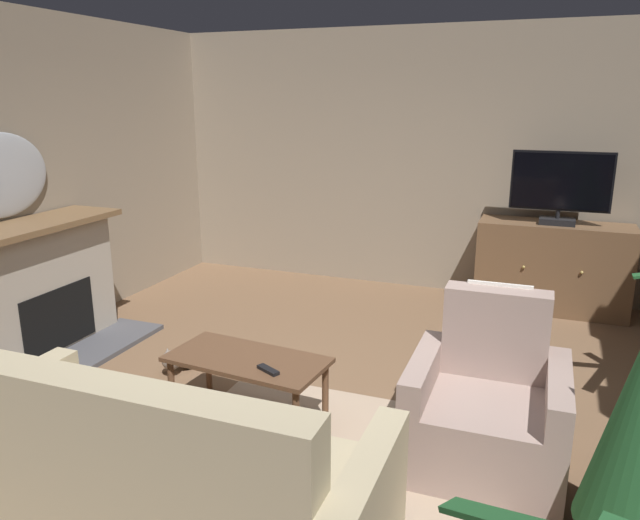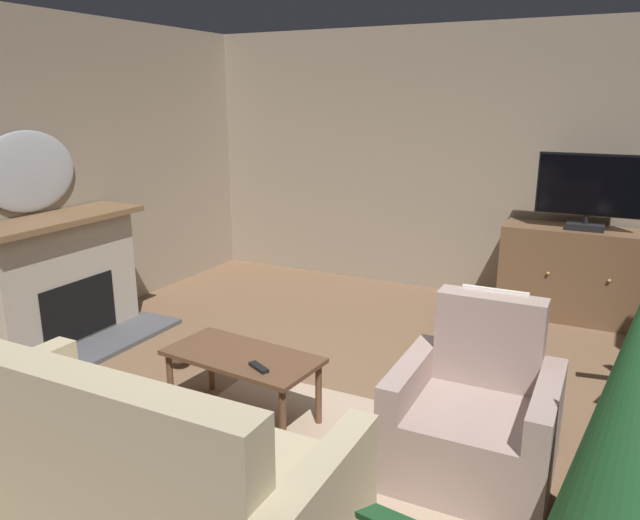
% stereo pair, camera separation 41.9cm
% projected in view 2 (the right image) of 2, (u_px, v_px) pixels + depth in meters
% --- Properties ---
extents(ground_plane, '(6.49, 6.95, 0.04)m').
position_uv_depth(ground_plane, '(324.00, 423.00, 4.09)').
color(ground_plane, brown).
extents(wall_back, '(6.49, 0.10, 2.84)m').
position_uv_depth(wall_back, '(458.00, 163.00, 6.49)').
color(wall_back, gray).
rests_on(wall_back, ground_plane).
extents(wall_left, '(0.10, 6.95, 2.84)m').
position_uv_depth(wall_left, '(1.00, 183.00, 5.02)').
color(wall_left, gray).
rests_on(wall_left, ground_plane).
extents(rug_central, '(2.05, 1.63, 0.01)m').
position_uv_depth(rug_central, '(320.00, 459.00, 3.65)').
color(rug_central, tan).
rests_on(rug_central, ground_plane).
extents(fireplace, '(0.90, 1.59, 1.12)m').
position_uv_depth(fireplace, '(62.00, 283.00, 5.29)').
color(fireplace, '#4C4C51').
rests_on(fireplace, ground_plane).
extents(wall_mirror_oval, '(0.06, 0.95, 0.69)m').
position_uv_depth(wall_mirror_oval, '(28.00, 172.00, 5.15)').
color(wall_mirror_oval, '#B2B7BF').
extents(tv_cabinet, '(1.46, 0.54, 0.90)m').
position_uv_depth(tv_cabinet, '(580.00, 276.00, 5.86)').
color(tv_cabinet, '#4A3523').
rests_on(tv_cabinet, ground_plane).
extents(television, '(0.93, 0.20, 0.71)m').
position_uv_depth(television, '(589.00, 190.00, 5.60)').
color(television, black).
rests_on(television, tv_cabinet).
extents(coffee_table, '(1.08, 0.60, 0.47)m').
position_uv_depth(coffee_table, '(242.00, 362.00, 4.01)').
color(coffee_table, brown).
rests_on(coffee_table, ground_plane).
extents(tv_remote, '(0.17, 0.12, 0.02)m').
position_uv_depth(tv_remote, '(259.00, 367.00, 3.78)').
color(tv_remote, black).
rests_on(tv_remote, coffee_table).
extents(sofa_floral, '(2.15, 0.90, 0.99)m').
position_uv_depth(sofa_floral, '(135.00, 472.00, 2.98)').
color(sofa_floral, tan).
rests_on(sofa_floral, ground_plane).
extents(armchair_in_far_corner, '(0.89, 0.84, 1.02)m').
position_uv_depth(armchair_in_far_corner, '(475.00, 420.00, 3.46)').
color(armchair_in_far_corner, '#A3897F').
rests_on(armchair_in_far_corner, ground_plane).
extents(potted_plant_tall_palm_by_window, '(0.57, 0.57, 1.46)m').
position_uv_depth(potted_plant_tall_palm_by_window, '(630.00, 430.00, 2.52)').
color(potted_plant_tall_palm_by_window, '#3D4C5B').
rests_on(potted_plant_tall_palm_by_window, ground_plane).
extents(cat, '(0.31, 0.72, 0.22)m').
position_uv_depth(cat, '(201.00, 349.00, 4.98)').
color(cat, gray).
rests_on(cat, ground_plane).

